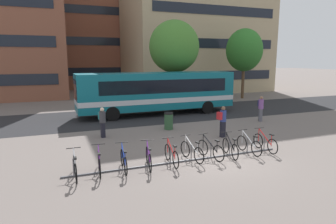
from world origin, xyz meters
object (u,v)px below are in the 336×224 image
parked_bicycle_purple_1 (99,163)px  trash_bin (169,121)px  city_bus (157,91)px  parked_bicycle_purple_3 (149,158)px  parked_bicycle_red_9 (265,143)px  parked_bicycle_black_6 (210,150)px  parked_bicycle_black_7 (230,148)px  parked_bicycle_silver_8 (249,145)px  parked_bicycle_silver_0 (75,168)px  commuter_teal_pack_1 (102,120)px  street_tree_0 (244,50)px  parked_bicycle_white_5 (192,151)px  parked_bicycle_red_4 (171,155)px  street_tree_1 (174,47)px  commuter_navy_pack_0 (261,107)px  commuter_red_pack_2 (222,119)px  parked_bicycle_blue_2 (124,161)px

parked_bicycle_purple_1 → trash_bin: trash_bin is taller
city_bus → trash_bin: city_bus is taller
parked_bicycle_purple_3 → trash_bin: size_ratio=1.65×
parked_bicycle_red_9 → trash_bin: (-2.61, 5.62, 0.13)m
parked_bicycle_black_6 → parked_bicycle_black_7: (0.94, -0.08, 0.00)m
parked_bicycle_silver_8 → trash_bin: trash_bin is taller
parked_bicycle_silver_0 → parked_bicycle_black_6: same height
city_bus → commuter_teal_pack_1: size_ratio=7.26×
commuter_teal_pack_1 → parked_bicycle_red_9: bearing=43.7°
parked_bicycle_purple_3 → parked_bicycle_black_6: same height
parked_bicycle_black_6 → street_tree_0: 21.28m
parked_bicycle_purple_3 → parked_bicycle_silver_8: same height
parked_bicycle_purple_1 → parked_bicycle_silver_8: size_ratio=1.00×
parked_bicycle_white_5 → parked_bicycle_black_6: bearing=-103.0°
parked_bicycle_red_4 → city_bus: bearing=-13.0°
parked_bicycle_silver_0 → parked_bicycle_black_6: 5.58m
parked_bicycle_red_9 → trash_bin: size_ratio=1.67×
parked_bicycle_purple_1 → street_tree_1: street_tree_1 is taller
commuter_navy_pack_0 → street_tree_0: 12.86m
parked_bicycle_black_6 → commuter_red_pack_2: bearing=-51.2°
parked_bicycle_black_7 → commuter_red_pack_2: (1.40, 2.93, 0.60)m
parked_bicycle_blue_2 → commuter_teal_pack_1: bearing=4.8°
parked_bicycle_silver_8 → commuter_navy_pack_0: size_ratio=0.99×
parked_bicycle_purple_1 → parked_bicycle_black_7: 5.64m
trash_bin → street_tree_1: bearing=65.4°
parked_bicycle_blue_2 → commuter_red_pack_2: bearing=-59.5°
parked_bicycle_silver_0 → street_tree_1: size_ratio=0.23×
commuter_navy_pack_0 → commuter_teal_pack_1: size_ratio=1.05×
parked_bicycle_black_6 → parked_bicycle_black_7: size_ratio=1.00×
parked_bicycle_purple_3 → parked_bicycle_red_4: same height
city_bus → parked_bicycle_red_9: (1.66, -10.55, -1.39)m
parked_bicycle_blue_2 → parked_bicycle_black_7: 4.73m
parked_bicycle_purple_1 → parked_bicycle_silver_8: bearing=-84.5°
parked_bicycle_purple_1 → parked_bicycle_silver_8: (6.68, -0.07, 0.00)m
parked_bicycle_purple_1 → trash_bin: (4.99, 5.56, 0.13)m
commuter_navy_pack_0 → parked_bicycle_red_4: bearing=-35.2°
parked_bicycle_silver_0 → street_tree_0: 25.16m
parked_bicycle_white_5 → parked_bicycle_black_7: 1.80m
city_bus → parked_bicycle_purple_3: (-4.04, -10.61, -1.39)m
parked_bicycle_black_7 → parked_bicycle_silver_8: size_ratio=0.99×
parked_bicycle_purple_1 → parked_bicycle_red_9: same height
parked_bicycle_black_7 → commuter_red_pack_2: bearing=-15.3°
parked_bicycle_black_6 → commuter_red_pack_2: 3.74m
city_bus → parked_bicycle_black_7: city_bus is taller
parked_bicycle_red_9 → trash_bin: 6.20m
trash_bin → parked_bicycle_purple_3: bearing=-118.6°
commuter_navy_pack_0 → commuter_teal_pack_1: commuter_navy_pack_0 is taller
city_bus → parked_bicycle_silver_0: city_bus is taller
city_bus → trash_bin: 5.18m
parked_bicycle_silver_0 → parked_bicycle_silver_8: size_ratio=1.00×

